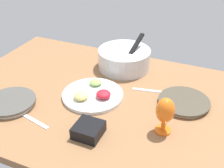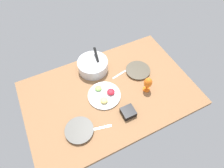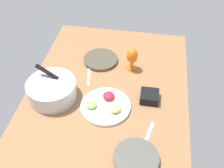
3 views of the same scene
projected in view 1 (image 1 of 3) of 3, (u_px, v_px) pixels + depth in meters
ground_plane at (105, 101)px, 142.42cm from camera, size 160.00×104.00×4.00cm
dinner_plate_left at (11, 103)px, 135.39cm from camera, size 24.10×24.10×2.91cm
dinner_plate_right at (184, 102)px, 136.32cm from camera, size 24.98×24.98×2.33cm
mixing_bowl at (124, 58)px, 164.87cm from camera, size 30.78×30.78×19.11cm
fruit_platter at (93, 94)px, 141.42cm from camera, size 30.89×30.89×5.45cm
hurricane_glass_orange at (165, 112)px, 114.87cm from camera, size 7.87×7.87×16.95cm
square_bowl_black at (88, 129)px, 116.93cm from camera, size 11.44×11.44×5.29cm
fork_by_left_plate at (34, 120)px, 126.05cm from camera, size 17.96×5.71×0.60cm
fork_by_right_plate at (149, 90)px, 146.62cm from camera, size 18.02×5.18×0.60cm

